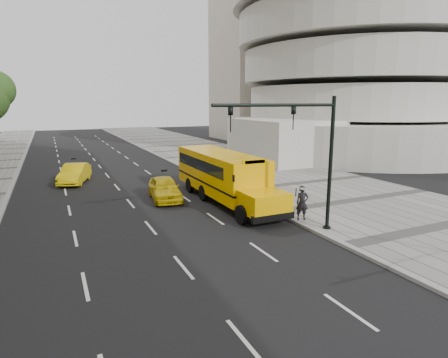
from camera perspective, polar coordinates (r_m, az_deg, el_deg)
name	(u,v)px	position (r m, az deg, el deg)	size (l,w,h in m)	color
ground	(147,202)	(23.98, -11.72, -3.42)	(140.00, 140.00, 0.00)	black
sidewalk_museum	(303,183)	(29.02, 11.97, -0.67)	(12.00, 140.00, 0.15)	gray
curb_museum	(232,191)	(25.92, 1.28, -1.87)	(0.30, 140.00, 0.15)	gray
guggenheim	(330,45)	(54.21, 15.80, 19.10)	(33.20, 42.20, 35.00)	silver
school_bus	(222,173)	(23.60, -0.34, 0.98)	(2.96, 11.56, 3.19)	#F8B100
taxi_near	(165,188)	(24.14, -9.04, -1.41)	(1.74, 4.32, 1.47)	#DCBC0A
taxi_far	(75,174)	(30.98, -21.81, 0.77)	(1.56, 4.48, 1.48)	#DCBC0A
pedestrian	(302,203)	(19.68, 11.83, -3.58)	(0.65, 0.43, 1.78)	black
traffic_signal	(307,149)	(17.13, 12.47, 4.55)	(6.18, 0.36, 6.40)	black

